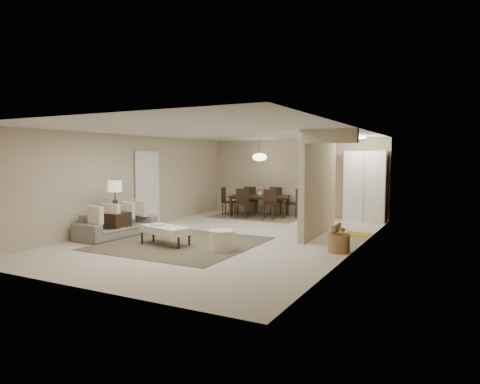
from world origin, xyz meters
The scene contains 22 objects.
floor centered at (0.00, 0.00, 0.00)m, with size 9.00×9.00×0.00m, color beige.
ceiling centered at (0.00, 0.00, 2.50)m, with size 9.00×9.00×0.00m, color white.
back_wall centered at (0.00, 4.50, 1.25)m, with size 6.00×6.00×0.00m, color #B7A88B.
left_wall centered at (-3.00, 0.00, 1.25)m, with size 9.00×9.00×0.00m, color #B7A88B.
right_wall centered at (3.00, 0.00, 1.25)m, with size 9.00×9.00×0.00m, color #B7A88B.
partition centered at (1.80, 1.25, 1.25)m, with size 0.15×2.50×2.50m, color #B7A88B.
doorway centered at (-2.97, 0.60, 1.02)m, with size 0.04×0.90×2.04m, color black.
pantry_cabinet centered at (2.35, 4.15, 1.05)m, with size 1.20×0.55×2.10m, color white.
flush_light centered at (2.30, 3.20, 2.46)m, with size 0.44×0.44×0.05m, color white.
living_rug centered at (-0.56, -1.16, 0.01)m, with size 3.20×3.20×0.01m, color brown.
sofa centered at (-2.45, -1.16, 0.30)m, with size 0.80×2.04×0.60m, color slate.
ottoman_bench centered at (-0.76, -1.46, 0.33)m, with size 1.27×0.84×0.42m.
side_table centered at (-2.40, -1.25, 0.30)m, with size 0.54×0.54×0.59m, color black.
table_lamp centered at (-2.40, -1.25, 1.16)m, with size 0.32×0.32×0.76m.
round_pouf centered at (0.60, -1.35, 0.21)m, with size 0.54×0.54×0.42m, color silver.
wicker_basket centered at (2.75, -0.40, 0.18)m, with size 0.43×0.43×0.37m, color brown.
dining_rug centered at (-0.92, 3.70, 0.01)m, with size 2.80×2.10×0.01m, color #746447.
dining_table centered at (-0.92, 3.70, 0.34)m, with size 1.91×1.07×0.67m, color black.
dining_chairs centered at (-0.92, 3.70, 0.46)m, with size 2.51×2.03×0.92m.
vase centered at (-0.92, 3.70, 0.75)m, with size 0.15×0.15×0.16m, color silver.
yellow_mat centered at (2.45, 1.82, 0.01)m, with size 1.00×0.61×0.01m, color yellow.
pendant_light centered at (-0.92, 3.70, 1.92)m, with size 0.46×0.46×0.71m.
Camera 1 is at (4.91, -8.82, 1.89)m, focal length 32.00 mm.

